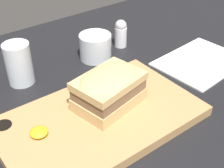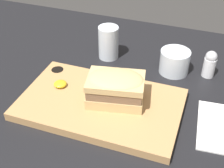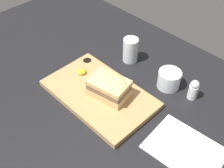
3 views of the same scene
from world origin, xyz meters
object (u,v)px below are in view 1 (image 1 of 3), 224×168
object	(u,v)px
sandwich	(111,87)
wine_glass	(95,48)
serving_board	(99,119)
napkin	(200,62)
salt_shaker	(121,33)
water_glass	(19,66)

from	to	relation	value
sandwich	wine_glass	xyz separation A→B (cm)	(10.19, 20.13, -3.24)
sandwich	serving_board	bearing A→B (deg)	-159.34
napkin	salt_shaker	bearing A→B (deg)	118.85
serving_board	sandwich	distance (cm)	6.63
serving_board	wine_glass	world-z (taller)	wine_glass
sandwich	water_glass	world-z (taller)	water_glass
serving_board	sandwich	size ratio (longest dim) A/B	2.62
serving_board	salt_shaker	bearing A→B (deg)	44.16
water_glass	salt_shaker	bearing A→B (deg)	0.04
serving_board	napkin	bearing A→B (deg)	5.17
serving_board	salt_shaker	xyz separation A→B (cm)	(23.57, 22.89, 2.92)
water_glass	sandwich	bearing A→B (deg)	-64.69
serving_board	water_glass	xyz separation A→B (cm)	(-6.21, 22.87, 3.27)
serving_board	sandwich	bearing A→B (deg)	20.66
water_glass	napkin	distance (cm)	45.40
serving_board	wine_glass	distance (cm)	25.86
sandwich	salt_shaker	world-z (taller)	sandwich
wine_glass	napkin	bearing A→B (deg)	-42.23
sandwich	water_glass	distance (cm)	23.74
napkin	wine_glass	bearing A→B (deg)	137.77
napkin	serving_board	bearing A→B (deg)	-174.83
water_glass	salt_shaker	world-z (taller)	water_glass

